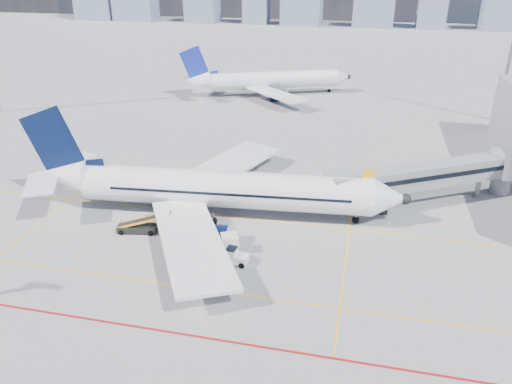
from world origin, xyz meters
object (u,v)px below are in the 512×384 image
main_aircraft (210,189)px  cargo_dolly (220,244)px  second_aircraft (267,80)px  ramp_worker (225,269)px  belt_loader (139,227)px  baggage_tug (234,256)px

main_aircraft → cargo_dolly: (3.60, -8.13, -2.07)m
second_aircraft → ramp_worker: second_aircraft is taller
main_aircraft → ramp_worker: bearing=-71.6°
main_aircraft → ramp_worker: size_ratio=28.19×
second_aircraft → belt_loader: 61.66m
second_aircraft → belt_loader: (-1.38, -61.59, -2.59)m
main_aircraft → second_aircraft: size_ratio=1.24×
cargo_dolly → second_aircraft: bearing=73.3°
baggage_tug → ramp_worker: size_ratio=1.61×
cargo_dolly → main_aircraft: bearing=89.6°
second_aircraft → ramp_worker: 68.26m
belt_loader → ramp_worker: bearing=-36.8°
baggage_tug → ramp_worker: 2.31m
main_aircraft → second_aircraft: main_aircraft is taller
ramp_worker → baggage_tug: bearing=2.1°
belt_loader → main_aircraft: bearing=32.9°
second_aircraft → ramp_worker: bearing=-104.6°
second_aircraft → belt_loader: second_aircraft is taller
second_aircraft → baggage_tug: (10.34, -65.17, -2.44)m
main_aircraft → second_aircraft: bearing=89.7°
main_aircraft → baggage_tug: 11.10m
baggage_tug → cargo_dolly: (-1.79, 1.26, 0.36)m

